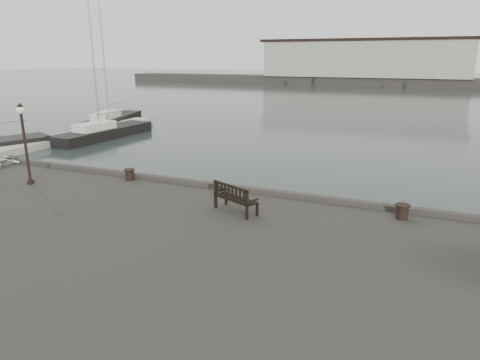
% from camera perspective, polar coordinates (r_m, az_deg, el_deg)
% --- Properties ---
extents(ground, '(400.00, 400.00, 0.00)m').
position_cam_1_polar(ground, '(17.00, -0.06, -6.30)').
color(ground, black).
rests_on(ground, ground).
extents(pontoon, '(2.00, 24.00, 0.50)m').
position_cam_1_polar(pontoon, '(36.36, -23.56, 4.88)').
color(pontoon, '#B2B2A5').
rests_on(pontoon, ground).
extents(breakwater, '(140.00, 9.50, 12.20)m').
position_cam_1_polar(breakwater, '(107.01, 17.92, 14.15)').
color(breakwater, '#383530').
rests_on(breakwater, ground).
extents(bench, '(1.71, 1.16, 0.93)m').
position_cam_1_polar(bench, '(14.03, -0.62, -3.12)').
color(bench, black).
rests_on(bench, quay).
extents(bollard_left, '(0.56, 0.56, 0.46)m').
position_cam_1_polar(bollard_left, '(18.28, -14.50, 0.71)').
color(bollard_left, black).
rests_on(bollard_left, quay).
extents(bollard_right, '(0.57, 0.57, 0.48)m').
position_cam_1_polar(bollard_right, '(14.40, 20.82, -3.96)').
color(bollard_right, black).
rests_on(bollard_right, quay).
extents(lamp_post, '(0.32, 0.32, 3.24)m').
position_cam_1_polar(lamp_post, '(18.72, -26.89, 5.63)').
color(lamp_post, black).
rests_on(lamp_post, quay).
extents(yacht_b, '(5.29, 11.05, 14.19)m').
position_cam_1_polar(yacht_b, '(44.59, -16.78, 7.37)').
color(yacht_b, black).
rests_on(yacht_b, ground).
extents(yacht_c, '(2.80, 9.80, 13.04)m').
position_cam_1_polar(yacht_c, '(37.48, -17.65, 5.75)').
color(yacht_c, black).
rests_on(yacht_c, ground).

